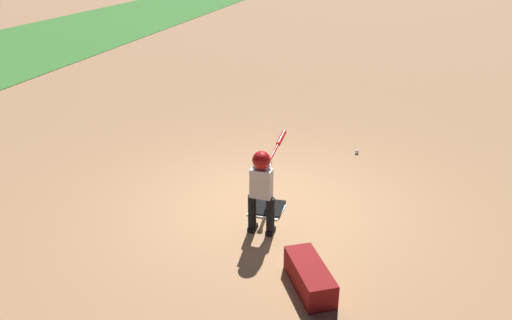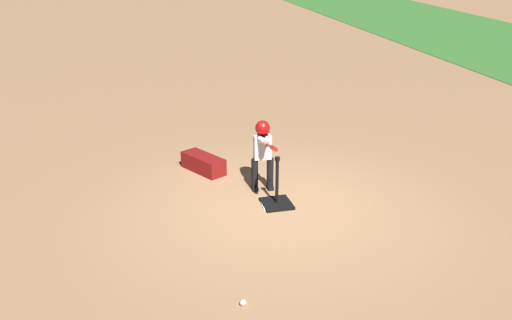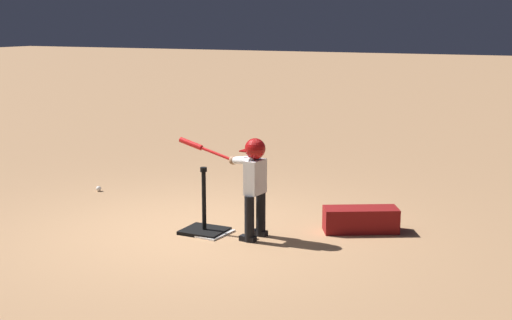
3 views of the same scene
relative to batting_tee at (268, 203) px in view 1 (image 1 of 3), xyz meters
The scene contains 6 objects.
ground_plane 0.18m from the batting_tee, ahead, with size 90.00×90.00×0.00m, color #AD7F56.
home_plate 0.10m from the batting_tee, behind, with size 0.44×0.44×0.02m, color white.
batting_tee is the anchor object (origin of this frame).
batter_child 0.85m from the batting_tee, behind, with size 1.12×0.36×1.13m.
baseball 2.59m from the batting_tee, 24.65° to the right, with size 0.07×0.07×0.07m, color white.
equipment_bag 1.78m from the batting_tee, 152.46° to the right, with size 0.84×0.32×0.28m, color maroon.
Camera 1 is at (-6.15, -1.36, 3.40)m, focal length 35.00 mm.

